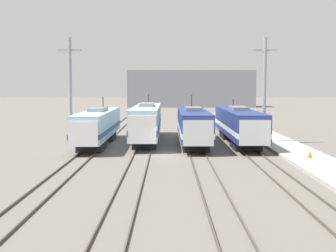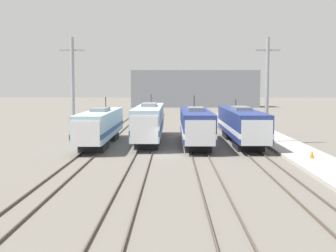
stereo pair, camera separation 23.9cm
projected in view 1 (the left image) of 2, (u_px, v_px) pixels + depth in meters
The scene contains 14 objects.
ground_plane at pixel (172, 155), 41.88m from camera, with size 400.00×400.00×0.00m, color #666059.
rail_pair_far_left at pixel (89, 154), 41.90m from camera, with size 1.51×120.00×0.15m.
rail_pair_center_left at pixel (144, 154), 41.88m from camera, with size 1.51×120.00×0.15m.
rail_pair_center_right at pixel (199, 154), 41.86m from camera, with size 1.51×120.00×0.15m.
rail_pair_far_right at pixel (255, 154), 41.84m from camera, with size 1.51×120.00×0.15m.
locomotive_far_left at pixel (100, 126), 48.48m from camera, with size 2.83×17.58×4.92m.
locomotive_center_left at pixel (149, 122), 51.22m from camera, with size 2.81×19.45×5.21m.
locomotive_center_right at pixel (196, 126), 48.28m from camera, with size 2.96×16.62×5.12m.
locomotive_far_right at pixel (241, 125), 50.03m from camera, with size 3.04×19.54×4.62m.
catenary_tower_left at pixel (72, 90), 49.36m from camera, with size 2.61×0.39×11.26m.
catenary_tower_right at pixel (267, 90), 49.27m from camera, with size 2.61×0.39×11.26m.
platform at pixel (301, 154), 41.81m from camera, with size 4.00×120.00×0.27m.
traffic_cone at pixel (312, 154), 38.43m from camera, with size 0.38×0.38×0.64m.
depot_building at pixel (193, 89), 135.35m from camera, with size 36.29×8.72×10.51m.
Camera 1 is at (-0.15, -41.49, 6.23)m, focal length 50.00 mm.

